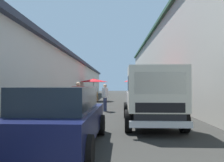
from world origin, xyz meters
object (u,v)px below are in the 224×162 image
(fruit_stall_mid_lane, at_px, (94,83))
(vendor_in_shade, at_px, (78,95))
(hatchback_car, at_px, (60,117))
(plastic_stool, at_px, (140,103))
(fruit_stall_far_left, at_px, (139,83))
(delivery_truck, at_px, (153,98))
(fruit_stall_near_right, at_px, (151,83))
(vendor_by_crates, at_px, (105,96))
(parked_scooter, at_px, (69,103))

(fruit_stall_mid_lane, height_order, vendor_in_shade, fruit_stall_mid_lane)
(hatchback_car, xyz_separation_m, plastic_stool, (9.13, -2.89, -0.41))
(fruit_stall_mid_lane, xyz_separation_m, plastic_stool, (-6.45, -3.72, -1.37))
(fruit_stall_far_left, xyz_separation_m, delivery_truck, (-8.01, 0.34, -0.64))
(fruit_stall_near_right, distance_m, vendor_in_shade, 4.27)
(fruit_stall_far_left, relative_size, hatchback_car, 0.57)
(plastic_stool, bearing_deg, vendor_by_crates, 128.83)
(fruit_stall_far_left, bearing_deg, fruit_stall_mid_lane, 36.10)
(parked_scooter, bearing_deg, fruit_stall_near_right, -87.27)
(fruit_stall_near_right, bearing_deg, delivery_truck, 172.00)
(delivery_truck, bearing_deg, plastic_stool, -2.37)
(fruit_stall_mid_lane, bearing_deg, delivery_truck, -165.39)
(vendor_by_crates, distance_m, vendor_in_shade, 1.64)
(vendor_by_crates, relative_size, plastic_stool, 3.60)
(fruit_stall_mid_lane, relative_size, plastic_stool, 6.20)
(hatchback_car, distance_m, vendor_by_crates, 7.39)
(fruit_stall_near_right, height_order, vendor_in_shade, fruit_stall_near_right)
(vendor_by_crates, bearing_deg, plastic_stool, -51.17)
(fruit_stall_near_right, distance_m, hatchback_car, 8.39)
(delivery_truck, distance_m, plastic_stool, 6.78)
(fruit_stall_far_left, bearing_deg, plastic_stool, 177.21)
(parked_scooter, relative_size, plastic_stool, 3.88)
(fruit_stall_mid_lane, xyz_separation_m, vendor_by_crates, (-8.22, -1.51, -0.80))
(fruit_stall_near_right, relative_size, hatchback_car, 0.55)
(vendor_by_crates, height_order, plastic_stool, vendor_by_crates)
(vendor_in_shade, distance_m, plastic_stool, 4.50)
(vendor_in_shade, bearing_deg, parked_scooter, 36.35)
(fruit_stall_mid_lane, relative_size, fruit_stall_near_right, 1.25)
(fruit_stall_near_right, height_order, delivery_truck, fruit_stall_near_right)
(fruit_stall_far_left, bearing_deg, parked_scooter, 124.58)
(hatchback_car, bearing_deg, fruit_stall_far_left, -15.88)
(vendor_by_crates, bearing_deg, fruit_stall_far_left, -36.68)
(parked_scooter, xyz_separation_m, plastic_stool, (1.72, -4.27, -0.12))
(hatchback_car, bearing_deg, plastic_stool, -17.60)
(fruit_stall_mid_lane, relative_size, parked_scooter, 1.60)
(fruit_stall_near_right, xyz_separation_m, vendor_in_shade, (-1.11, 4.07, -0.65))
(fruit_stall_far_left, xyz_separation_m, hatchback_car, (-10.39, 2.96, -0.95))
(delivery_truck, height_order, vendor_by_crates, delivery_truck)
(parked_scooter, bearing_deg, delivery_truck, -141.57)
(parked_scooter, bearing_deg, fruit_stall_mid_lane, -3.86)
(fruit_stall_far_left, height_order, vendor_by_crates, fruit_stall_far_left)
(fruit_stall_mid_lane, relative_size, vendor_by_crates, 1.72)
(vendor_by_crates, xyz_separation_m, parked_scooter, (0.06, 2.06, -0.45))
(parked_scooter, distance_m, plastic_stool, 4.60)
(vendor_in_shade, bearing_deg, hatchback_car, -173.72)
(fruit_stall_mid_lane, height_order, plastic_stool, fruit_stall_mid_lane)
(fruit_stall_mid_lane, xyz_separation_m, fruit_stall_far_left, (-5.18, -3.78, -0.01))
(hatchback_car, distance_m, plastic_stool, 9.58)
(fruit_stall_near_right, distance_m, delivery_truck, 5.33)
(fruit_stall_near_right, xyz_separation_m, fruit_stall_far_left, (2.76, 0.40, 0.07))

